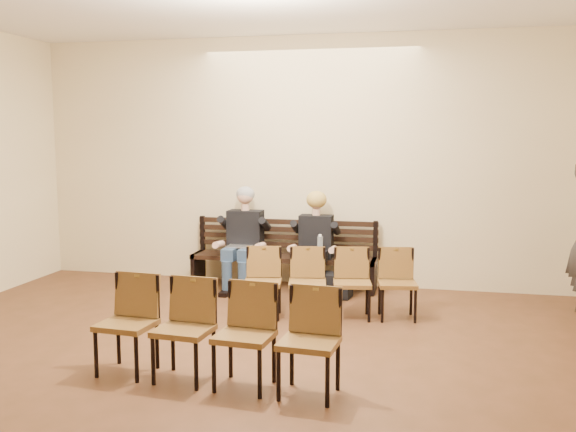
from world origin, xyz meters
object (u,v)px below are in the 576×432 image
object	(u,v)px
bench	(283,272)
water_bottle	(320,254)
seated_woman	(315,245)
laptop	(239,249)
bag	(335,285)
chair_row_back	(213,334)
chair_row_front	(330,283)
seated_man	(243,237)

from	to	relation	value
bench	water_bottle	world-z (taller)	water_bottle
seated_woman	laptop	bearing A→B (deg)	-172.10
water_bottle	bag	distance (m)	0.46
bench	chair_row_back	xyz separation A→B (m)	(0.21, -3.54, 0.22)
bench	laptop	size ratio (longest dim) A/B	7.88
water_bottle	chair_row_front	xyz separation A→B (m)	(0.28, -0.97, -0.16)
bench	water_bottle	xyz separation A→B (m)	(0.58, -0.37, 0.35)
chair_row_front	bag	bearing A→B (deg)	84.70
bench	seated_woman	bearing A→B (deg)	-14.33
seated_woman	water_bottle	size ratio (longest dim) A/B	5.28
chair_row_front	seated_woman	bearing A→B (deg)	98.04
seated_man	water_bottle	bearing A→B (deg)	-12.41
water_bottle	chair_row_back	distance (m)	3.20
chair_row_front	water_bottle	bearing A→B (deg)	96.21
water_bottle	chair_row_front	size ratio (longest dim) A/B	0.12
seated_man	chair_row_back	bearing A→B (deg)	-77.67
bag	laptop	bearing A→B (deg)	175.15
seated_woman	bag	size ratio (longest dim) A/B	3.03
seated_woman	laptop	world-z (taller)	seated_woman
seated_woman	bag	distance (m)	0.64
bench	bag	bearing A→B (deg)	-25.53
chair_row_back	chair_row_front	bearing A→B (deg)	78.02
seated_man	seated_woman	size ratio (longest dim) A/B	1.10
laptop	bag	distance (m)	1.41
seated_man	bag	xyz separation A→B (m)	(1.33, -0.26, -0.56)
seated_man	seated_woman	distance (m)	1.01
chair_row_front	laptop	bearing A→B (deg)	132.86
seated_man	chair_row_front	world-z (taller)	seated_man
seated_woman	chair_row_front	bearing A→B (deg)	-71.95
seated_man	chair_row_back	distance (m)	3.51
seated_man	laptop	xyz separation A→B (m)	(-0.02, -0.14, -0.14)
seated_man	chair_row_front	bearing A→B (deg)	-40.98
laptop	chair_row_back	bearing A→B (deg)	-90.83
bench	bag	xyz separation A→B (m)	(0.79, -0.38, -0.07)
water_bottle	chair_row_back	world-z (taller)	chair_row_back
bench	seated_woman	xyz separation A→B (m)	(0.47, -0.12, 0.42)
seated_man	bag	bearing A→B (deg)	-10.95
bench	water_bottle	distance (m)	0.77
seated_man	chair_row_back	xyz separation A→B (m)	(0.75, -3.42, -0.27)
chair_row_front	bench	bearing A→B (deg)	112.89
bag	chair_row_front	size ratio (longest dim) A/B	0.21
laptop	chair_row_back	xyz separation A→B (m)	(0.77, -3.27, -0.13)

